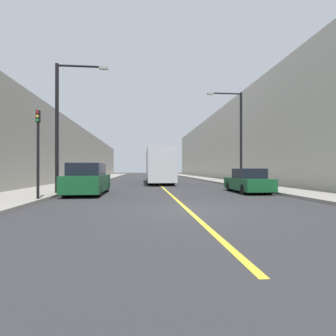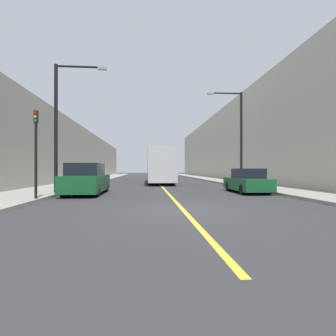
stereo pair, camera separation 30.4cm
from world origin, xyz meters
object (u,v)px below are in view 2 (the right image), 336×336
(bus, at_px, (160,166))
(parked_suv_left, at_px, (87,180))
(car_right_near, at_px, (247,182))
(street_lamp_left, at_px, (61,118))
(street_lamp_right, at_px, (238,132))
(traffic_light, at_px, (36,151))

(bus, relative_size, parked_suv_left, 2.31)
(car_right_near, bearing_deg, street_lamp_left, -176.11)
(bus, distance_m, car_right_near, 12.86)
(street_lamp_left, height_order, street_lamp_right, street_lamp_right)
(street_lamp_right, height_order, traffic_light, street_lamp_right)
(bus, xyz_separation_m, car_right_near, (4.94, -11.82, -1.17))
(bus, distance_m, street_lamp_right, 9.64)
(parked_suv_left, bearing_deg, bus, 67.83)
(bus, height_order, traffic_light, traffic_light)
(bus, distance_m, traffic_light, 16.79)
(bus, xyz_separation_m, street_lamp_left, (-6.24, -12.58, 2.51))
(bus, xyz_separation_m, traffic_light, (-6.43, -15.51, 0.47))
(car_right_near, bearing_deg, parked_suv_left, -178.39)
(street_lamp_right, bearing_deg, street_lamp_left, -155.55)
(car_right_near, relative_size, street_lamp_right, 0.55)
(traffic_light, bearing_deg, street_lamp_right, 34.30)
(street_lamp_left, relative_size, street_lamp_right, 0.95)
(street_lamp_left, xyz_separation_m, street_lamp_right, (12.34, 5.61, 0.18))
(street_lamp_right, bearing_deg, parked_suv_left, -155.05)
(street_lamp_left, bearing_deg, parked_suv_left, 20.13)
(parked_suv_left, distance_m, car_right_near, 9.88)
(parked_suv_left, distance_m, street_lamp_right, 12.71)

